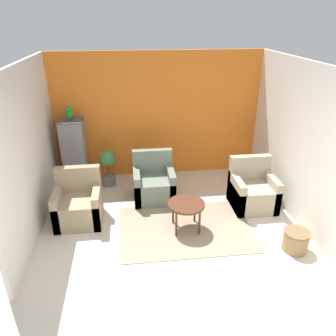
{
  "coord_description": "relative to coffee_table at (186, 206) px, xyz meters",
  "views": [
    {
      "loc": [
        -0.6,
        -3.19,
        3.25
      ],
      "look_at": [
        0.0,
        1.73,
        0.92
      ],
      "focal_mm": 35.0,
      "sensor_mm": 36.0,
      "label": 1
    }
  ],
  "objects": [
    {
      "name": "birdcage",
      "position": [
        -1.97,
        1.84,
        0.25
      ],
      "size": [
        0.5,
        0.5,
        1.41
      ],
      "color": "#555559",
      "rests_on": "ground_plane"
    },
    {
      "name": "coffee_table",
      "position": [
        0.0,
        0.0,
        0.0
      ],
      "size": [
        0.6,
        0.6,
        0.5
      ],
      "color": "#512D1E",
      "rests_on": "ground_plane"
    },
    {
      "name": "armchair_middle",
      "position": [
        -0.44,
        1.08,
        -0.14
      ],
      "size": [
        0.76,
        0.73,
        0.91
      ],
      "color": "slate",
      "rests_on": "ground_plane"
    },
    {
      "name": "wall_right",
      "position": [
        1.94,
        0.47,
        0.87
      ],
      "size": [
        0.06,
        3.46,
        2.62
      ],
      "color": "silver",
      "rests_on": "ground_plane"
    },
    {
      "name": "potted_plant",
      "position": [
        -1.33,
        1.74,
        0.03
      ],
      "size": [
        0.36,
        0.33,
        0.77
      ],
      "color": "#66605B",
      "rests_on": "ground_plane"
    },
    {
      "name": "armchair_right",
      "position": [
        1.34,
        0.57,
        -0.14
      ],
      "size": [
        0.76,
        0.73,
        0.91
      ],
      "color": "tan",
      "rests_on": "ground_plane"
    },
    {
      "name": "wall_left",
      "position": [
        -2.42,
        0.47,
        0.87
      ],
      "size": [
        0.06,
        3.46,
        2.62
      ],
      "color": "silver",
      "rests_on": "ground_plane"
    },
    {
      "name": "wall_back_accent",
      "position": [
        -0.24,
        2.22,
        0.87
      ],
      "size": [
        4.41,
        0.06,
        2.62
      ],
      "color": "orange",
      "rests_on": "ground_plane"
    },
    {
      "name": "ground_plane",
      "position": [
        -0.24,
        -1.26,
        -0.44
      ],
      "size": [
        20.0,
        20.0,
        0.0
      ],
      "primitive_type": "plane",
      "color": "beige",
      "rests_on": "ground"
    },
    {
      "name": "area_rug",
      "position": [
        0.0,
        -0.0,
        -0.44
      ],
      "size": [
        2.2,
        1.52,
        0.01
      ],
      "color": "gray",
      "rests_on": "ground_plane"
    },
    {
      "name": "wicker_basket",
      "position": [
        1.55,
        -0.73,
        -0.27
      ],
      "size": [
        0.39,
        0.39,
        0.33
      ],
      "color": "#A37F51",
      "rests_on": "ground_plane"
    },
    {
      "name": "armchair_left",
      "position": [
        -1.77,
        0.47,
        -0.14
      ],
      "size": [
        0.76,
        0.73,
        0.91
      ],
      "color": "#9E896B",
      "rests_on": "ground_plane"
    },
    {
      "name": "parrot",
      "position": [
        -1.97,
        1.84,
        1.09
      ],
      "size": [
        0.13,
        0.23,
        0.28
      ],
      "color": "#1E842D",
      "rests_on": "birdcage"
    }
  ]
}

